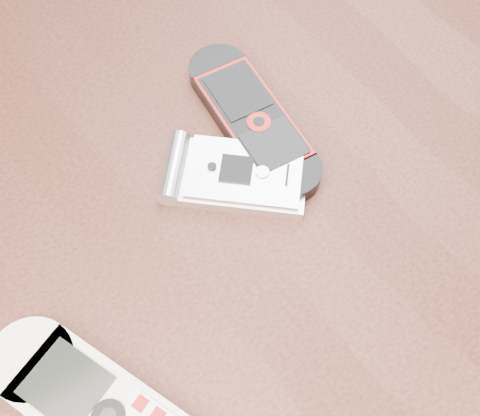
# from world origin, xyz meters

# --- Properties ---
(table) EXTENTS (1.20, 0.80, 0.75)m
(table) POSITION_xyz_m (0.00, 0.00, 0.64)
(table) COLOR black
(table) RESTS_ON ground
(nokia_white) EXTENTS (0.11, 0.19, 0.02)m
(nokia_white) POSITION_xyz_m (-0.16, -0.07, 0.76)
(nokia_white) COLOR white
(nokia_white) RESTS_ON table
(nokia_black_red) EXTENTS (0.07, 0.17, 0.02)m
(nokia_black_red) POSITION_xyz_m (0.06, 0.06, 0.76)
(nokia_black_red) COLOR black
(nokia_black_red) RESTS_ON table
(motorola_razr) EXTENTS (0.12, 0.12, 0.02)m
(motorola_razr) POSITION_xyz_m (0.02, 0.02, 0.76)
(motorola_razr) COLOR silver
(motorola_razr) RESTS_ON table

